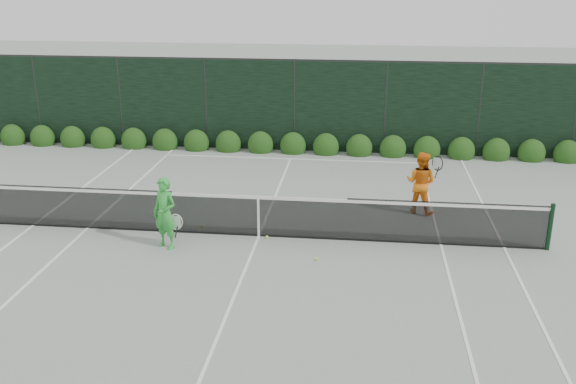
# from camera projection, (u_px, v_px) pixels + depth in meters

# --- Properties ---
(ground) EXTENTS (80.00, 80.00, 0.00)m
(ground) POSITION_uv_depth(u_px,v_px,m) (259.00, 236.00, 14.76)
(ground) COLOR gray
(ground) RESTS_ON ground
(tennis_net) EXTENTS (12.90, 0.10, 1.07)m
(tennis_net) POSITION_uv_depth(u_px,v_px,m) (257.00, 215.00, 14.59)
(tennis_net) COLOR black
(tennis_net) RESTS_ON ground
(player_woman) EXTENTS (0.70, 0.59, 1.60)m
(player_woman) POSITION_uv_depth(u_px,v_px,m) (165.00, 213.00, 13.92)
(player_woman) COLOR green
(player_woman) RESTS_ON ground
(player_man) EXTENTS (0.95, 0.86, 1.58)m
(player_man) POSITION_uv_depth(u_px,v_px,m) (421.00, 183.00, 15.96)
(player_man) COLOR orange
(player_man) RESTS_ON ground
(court_lines) EXTENTS (11.03, 23.83, 0.01)m
(court_lines) POSITION_uv_depth(u_px,v_px,m) (259.00, 236.00, 14.76)
(court_lines) COLOR white
(court_lines) RESTS_ON ground
(windscreen_fence) EXTENTS (32.00, 21.07, 3.06)m
(windscreen_fence) POSITION_uv_depth(u_px,v_px,m) (234.00, 218.00, 11.72)
(windscreen_fence) COLOR black
(windscreen_fence) RESTS_ON ground
(hedge_row) EXTENTS (31.66, 0.65, 0.94)m
(hedge_row) POSITION_uv_depth(u_px,v_px,m) (293.00, 146.00, 21.39)
(hedge_row) COLOR #153D10
(hedge_row) RESTS_ON ground
(tennis_balls) EXTENTS (2.92, 1.55, 0.07)m
(tennis_balls) POSITION_uv_depth(u_px,v_px,m) (260.00, 240.00, 14.46)
(tennis_balls) COLOR #D3EC34
(tennis_balls) RESTS_ON ground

